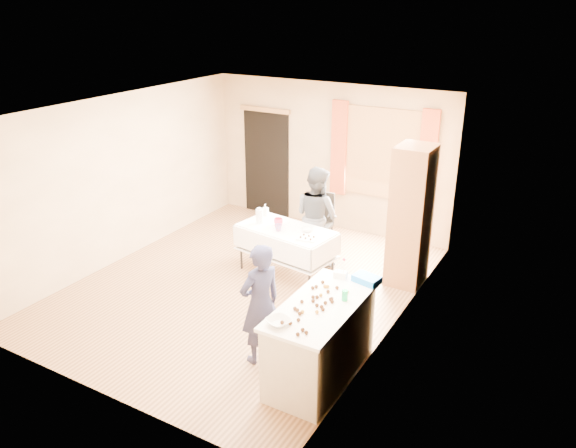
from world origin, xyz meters
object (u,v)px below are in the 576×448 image
Objects in this scene: chair at (319,233)px; woman at (317,216)px; party_table at (286,247)px; girl at (260,304)px; counter at (321,340)px; cabinet at (411,217)px.

woman is (0.18, -0.47, 0.50)m from chair.
girl reaches higher than party_table.
counter is at bearing -70.41° from chair.
girl is at bearing 122.53° from woman.
cabinet reaches higher than chair.
cabinet is at bearing -173.88° from girl.
cabinet is 2.16× the size of chair.
girl is at bearing -107.10° from cabinet.
chair reaches higher than party_table.
cabinet reaches higher than counter.
party_table is 2.21m from girl.
woman is at bearing -143.20° from girl.
chair is at bearing 97.17° from party_table.
woman is at bearing -76.74° from chair.
girl is (0.83, -2.02, 0.28)m from party_table.
cabinet is 1.32× the size of woman.
chair is (-1.54, 3.03, -0.17)m from counter.
counter is 0.98× the size of party_table.
counter is at bearing -92.18° from cabinet.
woman is at bearing 80.24° from party_table.
chair is (-1.64, 0.40, -0.75)m from cabinet.
chair reaches higher than counter.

